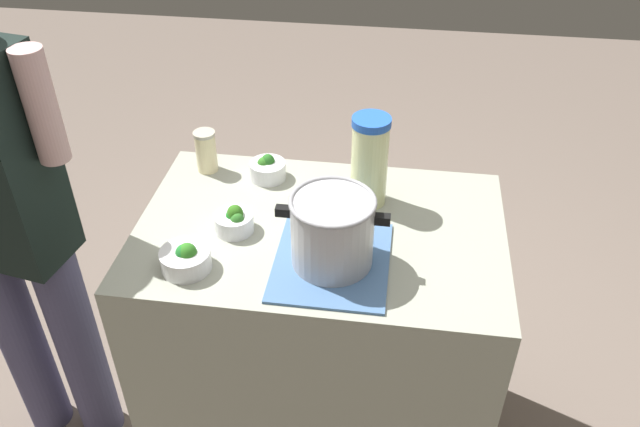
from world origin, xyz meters
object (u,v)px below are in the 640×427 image
(cooking_pot, at_px, (332,230))
(person_cook, at_px, (7,225))
(lemonade_pitcher, at_px, (369,161))
(broccoli_bowl_front, at_px, (267,169))
(mason_jar, at_px, (206,151))
(broccoli_bowl_back, at_px, (186,258))
(broccoli_bowl_center, at_px, (234,221))

(cooking_pot, distance_m, person_cook, 0.95)
(lemonade_pitcher, bearing_deg, broccoli_bowl_front, -14.28)
(cooking_pot, height_order, mason_jar, cooking_pot)
(lemonade_pitcher, height_order, person_cook, person_cook)
(mason_jar, xyz_separation_m, broccoli_bowl_back, (-0.08, 0.46, -0.04))
(lemonade_pitcher, xyz_separation_m, mason_jar, (0.51, -0.10, -0.07))
(mason_jar, bearing_deg, lemonade_pitcher, 169.17)
(lemonade_pitcher, xyz_separation_m, broccoli_bowl_center, (0.35, 0.19, -0.10))
(mason_jar, xyz_separation_m, person_cook, (0.49, 0.34, -0.08))
(broccoli_bowl_front, xyz_separation_m, broccoli_bowl_center, (0.04, 0.27, 0.00))
(lemonade_pitcher, distance_m, broccoli_bowl_center, 0.41)
(cooking_pot, bearing_deg, person_cook, -2.80)
(mason_jar, relative_size, broccoli_bowl_center, 1.25)
(cooking_pot, relative_size, person_cook, 0.17)
(lemonade_pitcher, relative_size, broccoli_bowl_front, 2.49)
(mason_jar, distance_m, broccoli_bowl_center, 0.33)
(cooking_pot, distance_m, mason_jar, 0.59)
(cooking_pot, relative_size, lemonade_pitcher, 1.04)
(lemonade_pitcher, bearing_deg, person_cook, 13.57)
(cooking_pot, height_order, broccoli_bowl_front, cooking_pot)
(broccoli_bowl_front, bearing_deg, broccoli_bowl_center, 82.47)
(mason_jar, xyz_separation_m, broccoli_bowl_front, (-0.20, 0.02, -0.04))
(lemonade_pitcher, bearing_deg, broccoli_bowl_back, 39.74)
(cooking_pot, relative_size, mason_jar, 2.12)
(broccoli_bowl_front, xyz_separation_m, person_cook, (0.69, 0.32, -0.05))
(mason_jar, relative_size, broccoli_bowl_back, 1.03)
(broccoli_bowl_front, relative_size, broccoli_bowl_center, 1.02)
(mason_jar, distance_m, person_cook, 0.61)
(broccoli_bowl_center, distance_m, broccoli_bowl_back, 0.19)
(lemonade_pitcher, relative_size, person_cook, 0.17)
(broccoli_bowl_front, distance_m, broccoli_bowl_center, 0.27)
(broccoli_bowl_back, relative_size, person_cook, 0.08)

